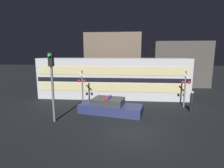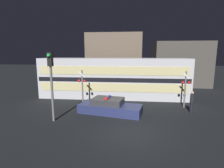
# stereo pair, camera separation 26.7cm
# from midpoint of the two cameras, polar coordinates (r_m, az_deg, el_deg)

# --- Properties ---
(ground_plane) EXTENTS (120.00, 120.00, 0.00)m
(ground_plane) POSITION_cam_midpoint_polar(r_m,az_deg,el_deg) (10.86, 5.54, -15.34)
(ground_plane) COLOR black
(train) EXTENTS (15.30, 3.03, 4.15)m
(train) POSITION_cam_midpoint_polar(r_m,az_deg,el_deg) (18.53, -0.12, 2.01)
(train) COLOR silver
(train) RESTS_ON ground_plane
(police_car) EXTENTS (5.14, 2.77, 1.31)m
(police_car) POSITION_cam_midpoint_polar(r_m,az_deg,el_deg) (13.81, -1.15, -7.51)
(police_car) COLOR navy
(police_car) RESTS_ON ground_plane
(pedestrian) EXTENTS (0.29, 0.29, 1.74)m
(pedestrian) POSITION_cam_midpoint_polar(r_m,az_deg,el_deg) (15.15, 24.11, -5.23)
(pedestrian) COLOR black
(pedestrian) RESTS_ON ground_plane
(crossing_signal_near) EXTENTS (0.74, 0.32, 3.17)m
(crossing_signal_near) POSITION_cam_midpoint_polar(r_m,az_deg,el_deg) (16.13, 22.32, -0.87)
(crossing_signal_near) COLOR slate
(crossing_signal_near) RESTS_ON ground_plane
(crossing_signal_far) EXTENTS (0.74, 0.32, 3.18)m
(crossing_signal_far) POSITION_cam_midpoint_polar(r_m,az_deg,el_deg) (15.85, -10.17, -0.43)
(crossing_signal_far) COLOR slate
(crossing_signal_far) RESTS_ON ground_plane
(traffic_light_corner) EXTENTS (0.30, 0.46, 4.70)m
(traffic_light_corner) POSITION_cam_midpoint_polar(r_m,az_deg,el_deg) (12.26, -19.63, 2.08)
(traffic_light_corner) COLOR slate
(traffic_light_corner) RESTS_ON ground_plane
(building_left) EXTENTS (7.18, 6.81, 7.22)m
(building_left) POSITION_cam_midpoint_polar(r_m,az_deg,el_deg) (25.49, 0.37, 7.65)
(building_left) COLOR brown
(building_left) RESTS_ON ground_plane
(building_center) EXTENTS (7.57, 5.23, 6.25)m
(building_center) POSITION_cam_midpoint_polar(r_m,az_deg,el_deg) (27.67, 20.53, 6.20)
(building_center) COLOR #47423D
(building_center) RESTS_ON ground_plane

